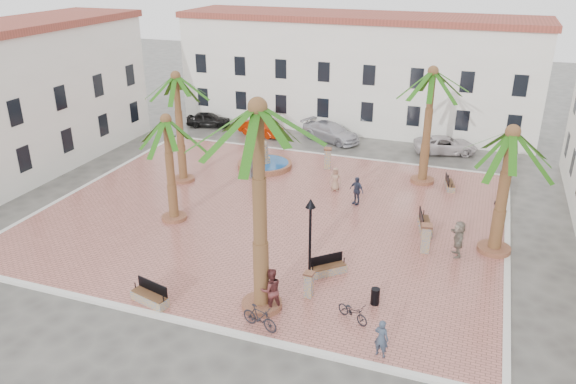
# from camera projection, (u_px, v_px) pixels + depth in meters

# --- Properties ---
(ground) EXTENTS (120.00, 120.00, 0.00)m
(ground) POSITION_uv_depth(u_px,v_px,m) (272.00, 215.00, 32.93)
(ground) COLOR #56544F
(ground) RESTS_ON ground
(plaza) EXTENTS (26.00, 22.00, 0.15)m
(plaza) POSITION_uv_depth(u_px,v_px,m) (272.00, 214.00, 32.91)
(plaza) COLOR #B3665B
(plaza) RESTS_ON ground
(kerb_n) EXTENTS (26.30, 0.30, 0.16)m
(kerb_n) POSITION_uv_depth(u_px,v_px,m) (325.00, 155.00, 42.41)
(kerb_n) COLOR silver
(kerb_n) RESTS_ON ground
(kerb_s) EXTENTS (26.30, 0.30, 0.16)m
(kerb_s) POSITION_uv_depth(u_px,v_px,m) (176.00, 320.00, 23.40)
(kerb_s) COLOR silver
(kerb_s) RESTS_ON ground
(kerb_e) EXTENTS (0.30, 22.30, 0.16)m
(kerb_e) POSITION_uv_depth(u_px,v_px,m) (507.00, 250.00, 28.83)
(kerb_e) COLOR silver
(kerb_e) RESTS_ON ground
(kerb_w) EXTENTS (0.30, 22.30, 0.16)m
(kerb_w) POSITION_uv_depth(u_px,v_px,m) (89.00, 185.00, 36.98)
(kerb_w) COLOR silver
(kerb_w) RESTS_ON ground
(building_north) EXTENTS (30.40, 7.40, 9.50)m
(building_north) POSITION_uv_depth(u_px,v_px,m) (356.00, 71.00, 48.33)
(building_north) COLOR white
(building_north) RESTS_ON ground
(building_west) EXTENTS (6.40, 24.40, 10.00)m
(building_west) POSITION_uv_depth(u_px,v_px,m) (3.00, 104.00, 36.91)
(building_west) COLOR white
(building_west) RESTS_ON ground
(fountain) EXTENTS (3.82, 3.82, 1.97)m
(fountain) POSITION_uv_depth(u_px,v_px,m) (265.00, 164.00, 39.67)
(fountain) COLOR #95583D
(fountain) RESTS_ON plaza
(palm_nw) EXTENTS (4.71, 4.71, 7.31)m
(palm_nw) POSITION_uv_depth(u_px,v_px,m) (177.00, 89.00, 35.04)
(palm_nw) COLOR #95583D
(palm_nw) RESTS_ON plaza
(palm_sw) EXTENTS (4.63, 4.63, 6.20)m
(palm_sw) POSITION_uv_depth(u_px,v_px,m) (167.00, 133.00, 30.06)
(palm_sw) COLOR #95583D
(palm_sw) RESTS_ON plaza
(palm_s) EXTENTS (5.66, 5.66, 9.17)m
(palm_s) POSITION_uv_depth(u_px,v_px,m) (258.00, 132.00, 21.06)
(palm_s) COLOR #95583D
(palm_s) RESTS_ON plaza
(palm_e) EXTENTS (5.42, 5.42, 6.69)m
(palm_e) POSITION_uv_depth(u_px,v_px,m) (510.00, 149.00, 26.49)
(palm_e) COLOR #95583D
(palm_e) RESTS_ON plaza
(palm_ne) EXTENTS (5.05, 5.05, 7.67)m
(palm_ne) POSITION_uv_depth(u_px,v_px,m) (432.00, 85.00, 34.71)
(palm_ne) COLOR #95583D
(palm_ne) RESTS_ON plaza
(bench_s) EXTENTS (1.94, 1.02, 0.98)m
(bench_s) POSITION_uv_depth(u_px,v_px,m) (150.00, 297.00, 24.30)
(bench_s) COLOR gray
(bench_s) RESTS_ON plaza
(bench_se) EXTENTS (1.65, 1.59, 0.93)m
(bench_se) POSITION_uv_depth(u_px,v_px,m) (328.00, 269.00, 26.52)
(bench_se) COLOR gray
(bench_se) RESTS_ON plaza
(bench_e) EXTENTS (1.04, 2.07, 1.05)m
(bench_e) POSITION_uv_depth(u_px,v_px,m) (425.00, 225.00, 30.67)
(bench_e) COLOR gray
(bench_e) RESTS_ON plaza
(bench_ne) EXTENTS (0.83, 1.67, 0.84)m
(bench_ne) POSITION_uv_depth(u_px,v_px,m) (449.00, 185.00, 36.16)
(bench_ne) COLOR gray
(bench_ne) RESTS_ON plaza
(lamppost_s) EXTENTS (0.46, 0.46, 4.22)m
(lamppost_s) POSITION_uv_depth(u_px,v_px,m) (310.00, 227.00, 24.83)
(lamppost_s) COLOR black
(lamppost_s) RESTS_ON plaza
(lamppost_e) EXTENTS (0.42, 0.42, 3.87)m
(lamppost_e) POSITION_uv_depth(u_px,v_px,m) (504.00, 164.00, 32.91)
(lamppost_e) COLOR black
(lamppost_e) RESTS_ON plaza
(bollard_se) EXTENTS (0.45, 0.45, 1.23)m
(bollard_se) POSITION_uv_depth(u_px,v_px,m) (309.00, 284.00, 24.60)
(bollard_se) COLOR gray
(bollard_se) RESTS_ON plaza
(bollard_n) EXTENTS (0.63, 0.63, 1.50)m
(bollard_n) POSITION_uv_depth(u_px,v_px,m) (328.00, 158.00, 39.26)
(bollard_n) COLOR gray
(bollard_n) RESTS_ON plaza
(bollard_e) EXTENTS (0.62, 0.62, 1.53)m
(bollard_e) POSITION_uv_depth(u_px,v_px,m) (426.00, 238.00, 28.25)
(bollard_e) COLOR gray
(bollard_e) RESTS_ON plaza
(litter_bin) EXTENTS (0.39, 0.39, 0.76)m
(litter_bin) POSITION_uv_depth(u_px,v_px,m) (375.00, 296.00, 24.19)
(litter_bin) COLOR black
(litter_bin) RESTS_ON plaza
(cyclist_a) EXTENTS (0.65, 0.51, 1.58)m
(cyclist_a) POSITION_uv_depth(u_px,v_px,m) (381.00, 338.00, 20.92)
(cyclist_a) COLOR #364154
(cyclist_a) RESTS_ON plaza
(bicycle_a) EXTENTS (1.64, 1.23, 0.83)m
(bicycle_a) POSITION_uv_depth(u_px,v_px,m) (353.00, 312.00, 23.10)
(bicycle_a) COLOR black
(bicycle_a) RESTS_ON plaza
(cyclist_b) EXTENTS (1.21, 1.17, 1.96)m
(cyclist_b) POSITION_uv_depth(u_px,v_px,m) (271.00, 290.00, 23.57)
(cyclist_b) COLOR #592627
(cyclist_b) RESTS_ON plaza
(bicycle_b) EXTENTS (1.78, 0.93, 1.03)m
(bicycle_b) POSITION_uv_depth(u_px,v_px,m) (260.00, 317.00, 22.57)
(bicycle_b) COLOR black
(bicycle_b) RESTS_ON plaza
(pedestrian_fountain_a) EXTENTS (0.81, 0.60, 1.53)m
(pedestrian_fountain_a) POSITION_uv_depth(u_px,v_px,m) (335.00, 179.00, 35.65)
(pedestrian_fountain_a) COLOR #A0775F
(pedestrian_fountain_a) RESTS_ON plaza
(pedestrian_fountain_b) EXTENTS (1.11, 0.85, 1.75)m
(pedestrian_fountain_b) POSITION_uv_depth(u_px,v_px,m) (356.00, 190.00, 33.66)
(pedestrian_fountain_b) COLOR #3A445F
(pedestrian_fountain_b) RESTS_ON plaza
(pedestrian_north) EXTENTS (0.75, 1.23, 1.86)m
(pedestrian_north) POSITION_uv_depth(u_px,v_px,m) (252.00, 165.00, 37.53)
(pedestrian_north) COLOR #545559
(pedestrian_north) RESTS_ON plaza
(pedestrian_east) EXTENTS (0.96, 1.84, 1.89)m
(pedestrian_east) POSITION_uv_depth(u_px,v_px,m) (458.00, 239.00, 27.86)
(pedestrian_east) COLOR gray
(pedestrian_east) RESTS_ON plaza
(car_black) EXTENTS (4.07, 2.41, 1.30)m
(car_black) POSITION_uv_depth(u_px,v_px,m) (209.00, 119.00, 49.32)
(car_black) COLOR black
(car_black) RESTS_ON ground
(car_red) EXTENTS (4.11, 2.19, 1.29)m
(car_red) POSITION_uv_depth(u_px,v_px,m) (261.00, 128.00, 46.98)
(car_red) COLOR #9B1D01
(car_red) RESTS_ON ground
(car_silver) EXTENTS (5.52, 3.87, 1.48)m
(car_silver) POSITION_uv_depth(u_px,v_px,m) (331.00, 132.00, 45.59)
(car_silver) COLOR silver
(car_silver) RESTS_ON ground
(car_white) EXTENTS (5.12, 3.39, 1.31)m
(car_white) POSITION_uv_depth(u_px,v_px,m) (445.00, 145.00, 42.78)
(car_white) COLOR silver
(car_white) RESTS_ON ground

